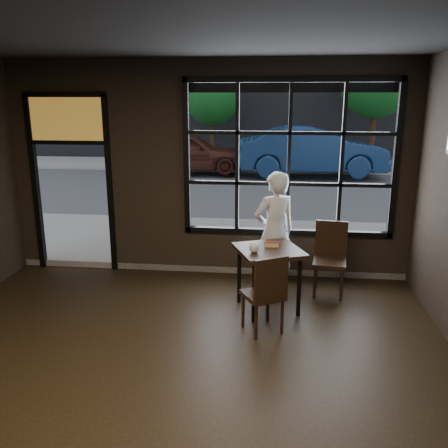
# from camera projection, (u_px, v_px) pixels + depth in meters

# --- Properties ---
(floor) EXTENTS (6.00, 7.00, 0.02)m
(floor) POSITION_uv_depth(u_px,v_px,m) (150.00, 419.00, 4.08)
(floor) COLOR black
(floor) RESTS_ON ground
(ceiling) EXTENTS (6.00, 7.00, 0.02)m
(ceiling) POSITION_uv_depth(u_px,v_px,m) (130.00, 16.00, 3.24)
(ceiling) COLOR black
(ceiling) RESTS_ON ground
(window_frame) EXTENTS (3.06, 0.12, 2.28)m
(window_frame) POSITION_uv_depth(u_px,v_px,m) (289.00, 159.00, 6.84)
(window_frame) COLOR black
(window_frame) RESTS_ON ground
(stained_transom) EXTENTS (1.20, 0.06, 0.70)m
(stained_transom) POSITION_uv_depth(u_px,v_px,m) (67.00, 119.00, 7.05)
(stained_transom) COLOR orange
(stained_transom) RESTS_ON ground
(street_asphalt) EXTENTS (60.00, 41.00, 0.04)m
(street_asphalt) POSITION_uv_depth(u_px,v_px,m) (259.00, 144.00, 27.10)
(street_asphalt) COLOR #545456
(street_asphalt) RESTS_ON ground
(cafe_table) EXTENTS (0.99, 0.99, 0.83)m
(cafe_table) POSITION_uv_depth(u_px,v_px,m) (268.00, 279.00, 6.07)
(cafe_table) COLOR black
(cafe_table) RESTS_ON floor
(chair_near) EXTENTS (0.57, 0.57, 0.96)m
(chair_near) POSITION_uv_depth(u_px,v_px,m) (263.00, 292.00, 5.48)
(chair_near) COLOR black
(chair_near) RESTS_ON floor
(chair_window) EXTENTS (0.49, 0.49, 1.01)m
(chair_window) POSITION_uv_depth(u_px,v_px,m) (330.00, 260.00, 6.49)
(chair_window) COLOR black
(chair_window) RESTS_ON floor
(man) EXTENTS (0.74, 0.65, 1.70)m
(man) POSITION_uv_depth(u_px,v_px,m) (274.00, 232.00, 6.59)
(man) COLOR silver
(man) RESTS_ON floor
(hotdog) EXTENTS (0.20, 0.09, 0.06)m
(hotdog) POSITION_uv_depth(u_px,v_px,m) (272.00, 244.00, 6.03)
(hotdog) COLOR tan
(hotdog) RESTS_ON cafe_table
(cup) EXTENTS (0.16, 0.16, 0.10)m
(cup) POSITION_uv_depth(u_px,v_px,m) (254.00, 248.00, 5.81)
(cup) COLOR silver
(cup) RESTS_ON cafe_table
(navy_car) EXTENTS (5.06, 2.13, 1.63)m
(navy_car) POSITION_uv_depth(u_px,v_px,m) (311.00, 151.00, 15.73)
(navy_car) COLOR navy
(navy_car) RESTS_ON street_asphalt
(maroon_car) EXTENTS (4.25, 2.11, 1.39)m
(maroon_car) POSITION_uv_depth(u_px,v_px,m) (187.00, 152.00, 16.42)
(maroon_car) COLOR #461F16
(maroon_car) RESTS_ON street_asphalt
(tree_left) EXTENTS (2.19, 2.19, 3.74)m
(tree_left) POSITION_uv_depth(u_px,v_px,m) (212.00, 97.00, 18.31)
(tree_left) COLOR #332114
(tree_left) RESTS_ON street_asphalt
(tree_right) EXTENTS (2.63, 2.63, 4.48)m
(tree_right) POSITION_uv_depth(u_px,v_px,m) (376.00, 82.00, 17.06)
(tree_right) COLOR #332114
(tree_right) RESTS_ON street_asphalt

